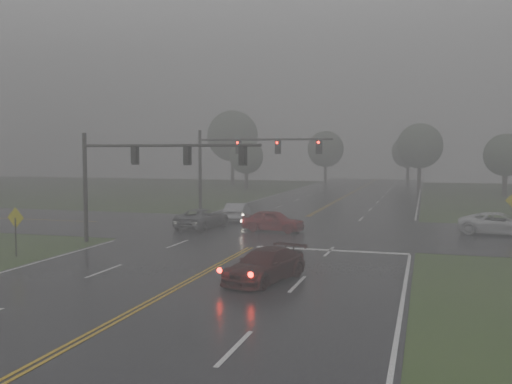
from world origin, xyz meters
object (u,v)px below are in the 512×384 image
(signal_gantry_near, at_px, (136,166))
(sedan_red, at_px, (273,232))
(car_grey, at_px, (203,228))
(pickup_white, at_px, (500,235))
(signal_gantry_far, at_px, (239,155))
(sedan_silver, at_px, (237,221))
(sedan_maroon, at_px, (265,282))

(signal_gantry_near, bearing_deg, sedan_red, 50.01)
(car_grey, bearing_deg, signal_gantry_near, 89.56)
(pickup_white, xyz_separation_m, signal_gantry_near, (-21.03, -10.25, 4.61))
(pickup_white, height_order, signal_gantry_far, signal_gantry_far)
(sedan_red, bearing_deg, car_grey, 93.75)
(sedan_red, relative_size, car_grey, 0.86)
(sedan_silver, height_order, signal_gantry_far, signal_gantry_far)
(sedan_silver, xyz_separation_m, car_grey, (-1.04, -4.75, 0.00))
(pickup_white, bearing_deg, sedan_maroon, 157.95)
(car_grey, distance_m, signal_gantry_near, 9.12)
(sedan_maroon, bearing_deg, pickup_white, 73.42)
(signal_gantry_near, relative_size, signal_gantry_far, 0.91)
(car_grey, relative_size, pickup_white, 0.96)
(sedan_maroon, relative_size, sedan_red, 1.09)
(sedan_silver, xyz_separation_m, pickup_white, (18.95, -2.31, 0.00))
(sedan_red, height_order, signal_gantry_far, signal_gantry_far)
(sedan_red, distance_m, pickup_white, 14.95)
(sedan_red, xyz_separation_m, sedan_silver, (-4.25, 5.01, 0.00))
(sedan_red, height_order, signal_gantry_near, signal_gantry_near)
(sedan_silver, bearing_deg, sedan_maroon, 103.33)
(sedan_silver, height_order, signal_gantry_near, signal_gantry_near)
(sedan_maroon, xyz_separation_m, sedan_red, (-3.56, 14.71, 0.00))
(sedan_maroon, height_order, pickup_white, pickup_white)
(car_grey, height_order, pickup_white, pickup_white)
(sedan_red, distance_m, sedan_silver, 6.57)
(sedan_silver, distance_m, car_grey, 4.87)
(sedan_red, xyz_separation_m, car_grey, (-5.29, 0.26, 0.00))
(sedan_maroon, distance_m, signal_gantry_far, 27.62)
(sedan_red, bearing_deg, sedan_silver, 46.86)
(sedan_maroon, distance_m, car_grey, 17.39)
(signal_gantry_near, bearing_deg, sedan_maroon, -35.93)
(sedan_red, height_order, pickup_white, sedan_red)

